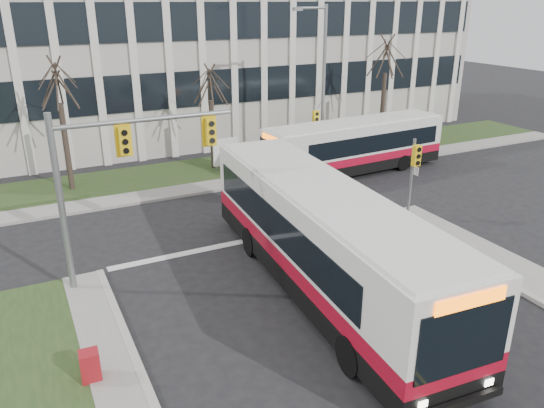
{
  "coord_description": "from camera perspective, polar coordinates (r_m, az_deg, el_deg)",
  "views": [
    {
      "loc": [
        -8.32,
        -10.27,
        9.43
      ],
      "look_at": [
        0.25,
        6.92,
        2.0
      ],
      "focal_mm": 35.0,
      "sensor_mm": 36.0,
      "label": 1
    }
  ],
  "objects": [
    {
      "name": "tree_left",
      "position": [
        28.63,
        -22.07,
        11.79
      ],
      "size": [
        1.8,
        1.8,
        7.7
      ],
      "color": "#42352B",
      "rests_on": "ground"
    },
    {
      "name": "newspaper_box_red",
      "position": [
        15.2,
        -18.95,
        -16.29
      ],
      "size": [
        0.52,
        0.48,
        0.95
      ],
      "primitive_type": "cube",
      "rotation": [
        0.0,
        0.0,
        -0.05
      ],
      "color": "maroon",
      "rests_on": "ground"
    },
    {
      "name": "building_lawn",
      "position": [
        32.62,
        -1.21,
        4.45
      ],
      "size": [
        44.0,
        5.0,
        0.12
      ],
      "primitive_type": "cube",
      "color": "#26401B",
      "rests_on": "ground"
    },
    {
      "name": "tree_mid",
      "position": [
        30.62,
        -6.65,
        12.47
      ],
      "size": [
        1.8,
        1.8,
        6.82
      ],
      "color": "#42352B",
      "rests_on": "ground"
    },
    {
      "name": "sidewalk_cross",
      "position": [
        30.23,
        1.07,
        3.11
      ],
      "size": [
        44.0,
        1.6,
        0.14
      ],
      "primitive_type": "cube",
      "color": "#9E9B93",
      "rests_on": "ground"
    },
    {
      "name": "signal_pole_near",
      "position": [
        24.16,
        14.99,
        3.75
      ],
      "size": [
        0.34,
        0.39,
        3.8
      ],
      "color": "slate",
      "rests_on": "ground"
    },
    {
      "name": "streetlight",
      "position": [
        31.4,
        5.31,
        13.31
      ],
      "size": [
        2.15,
        0.25,
        9.2
      ],
      "color": "slate",
      "rests_on": "ground"
    },
    {
      "name": "office_building",
      "position": [
        42.55,
        -8.5,
        16.31
      ],
      "size": [
        40.0,
        16.0,
        12.0
      ],
      "primitive_type": "cube",
      "color": "#BBB7AD",
      "rests_on": "ground"
    },
    {
      "name": "signal_pole_far",
      "position": [
        30.78,
        4.6,
        8.08
      ],
      "size": [
        0.34,
        0.39,
        3.8
      ],
      "color": "slate",
      "rests_on": "ground"
    },
    {
      "name": "bus_main",
      "position": [
        17.99,
        5.46,
        -4.01
      ],
      "size": [
        3.91,
        13.76,
        3.62
      ],
      "primitive_type": null,
      "rotation": [
        0.0,
        0.0,
        -0.07
      ],
      "color": "silver",
      "rests_on": "ground"
    },
    {
      "name": "tree_right",
      "position": [
        36.19,
        12.18,
        15.11
      ],
      "size": [
        1.8,
        1.8,
        8.25
      ],
      "color": "#42352B",
      "rests_on": "ground"
    },
    {
      "name": "mast_arm_signal",
      "position": [
        18.38,
        -16.98,
        3.87
      ],
      "size": [
        6.11,
        0.38,
        6.2
      ],
      "color": "slate",
      "rests_on": "ground"
    },
    {
      "name": "ground",
      "position": [
        16.23,
        10.52,
        -14.78
      ],
      "size": [
        120.0,
        120.0,
        0.0
      ],
      "primitive_type": "plane",
      "color": "black",
      "rests_on": "ground"
    },
    {
      "name": "directory_sign",
      "position": [
        30.93,
        -5.03,
        5.57
      ],
      "size": [
        1.5,
        0.12,
        2.0
      ],
      "color": "slate",
      "rests_on": "ground"
    },
    {
      "name": "bus_cross",
      "position": [
        30.89,
        8.87,
        6.0
      ],
      "size": [
        11.29,
        3.1,
        2.98
      ],
      "primitive_type": null,
      "rotation": [
        0.0,
        0.0,
        -1.51
      ],
      "color": "silver",
      "rests_on": "ground"
    }
  ]
}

